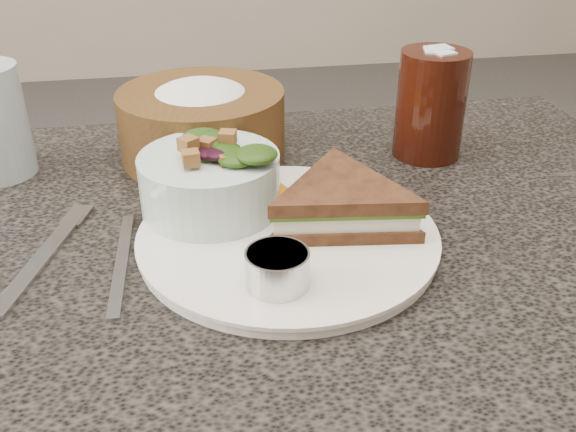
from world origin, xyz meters
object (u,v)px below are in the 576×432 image
Objects in this scene: sandwich at (342,204)px; bread_basket at (202,112)px; dinner_plate at (288,237)px; salad_bowl at (209,173)px; dressing_ramekin at (277,269)px; cola_glass at (431,100)px.

bread_basket is (-0.12, 0.21, 0.02)m from sandwich.
salad_bowl is (-0.07, 0.06, 0.05)m from dinner_plate.
bread_basket reaches higher than dinner_plate.
bread_basket is (-0.07, 0.22, 0.05)m from dinner_plate.
salad_bowl reaches higher than dinner_plate.
salad_bowl reaches higher than sandwich.
bread_basket is (0.00, 0.16, 0.00)m from salad_bowl.
sandwich is 1.20× the size of salad_bowl.
dressing_ramekin is at bearing -123.85° from sandwich.
cola_glass reaches higher than sandwich.
bread_basket is at bearing 98.14° from dressing_ramekin.
cola_glass reaches higher than dressing_ramekin.
dinner_plate is at bearing -72.92° from bread_basket.
bread_basket is (-0.04, 0.31, 0.03)m from dressing_ramekin.
salad_bowl is at bearing -157.05° from cola_glass.
dressing_ramekin is at bearing -72.58° from salad_bowl.
sandwich reaches higher than dressing_ramekin.
cola_glass is at bearing -8.99° from bread_basket.
dinner_plate is 0.06m from sandwich.
cola_glass reaches higher than dinner_plate.
dressing_ramekin is at bearing -105.85° from dinner_plate.
bread_basket is at bearing 171.01° from cola_glass.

